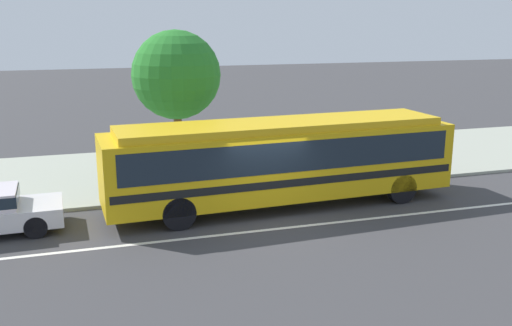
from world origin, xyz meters
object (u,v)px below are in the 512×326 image
pedestrian_walking_along_curb (400,152)px  bus_stop_sign (387,136)px  transit_bus (282,157)px  pedestrian_waiting_near_sign (282,155)px  street_tree_near_stop (176,75)px

pedestrian_walking_along_curb → bus_stop_sign: bus_stop_sign is taller
transit_bus → pedestrian_walking_along_curb: size_ratio=7.30×
pedestrian_waiting_near_sign → transit_bus: bearing=-109.6°
transit_bus → street_tree_near_stop: size_ratio=2.09×
bus_stop_sign → street_tree_near_stop: (-7.52, 2.34, 2.28)m
pedestrian_walking_along_curb → transit_bus: bearing=-161.2°
street_tree_near_stop → pedestrian_waiting_near_sign: bearing=-25.1°
pedestrian_walking_along_curb → bus_stop_sign: bearing=179.5°
bus_stop_sign → transit_bus: bearing=-159.0°
pedestrian_waiting_near_sign → pedestrian_walking_along_curb: size_ratio=1.05×
pedestrian_walking_along_curb → street_tree_near_stop: bearing=164.0°
bus_stop_sign → street_tree_near_stop: size_ratio=0.44×
pedestrian_waiting_near_sign → street_tree_near_stop: street_tree_near_stop is taller
pedestrian_waiting_near_sign → bus_stop_sign: 4.05m
pedestrian_waiting_near_sign → street_tree_near_stop: (-3.57, 1.68, 2.88)m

